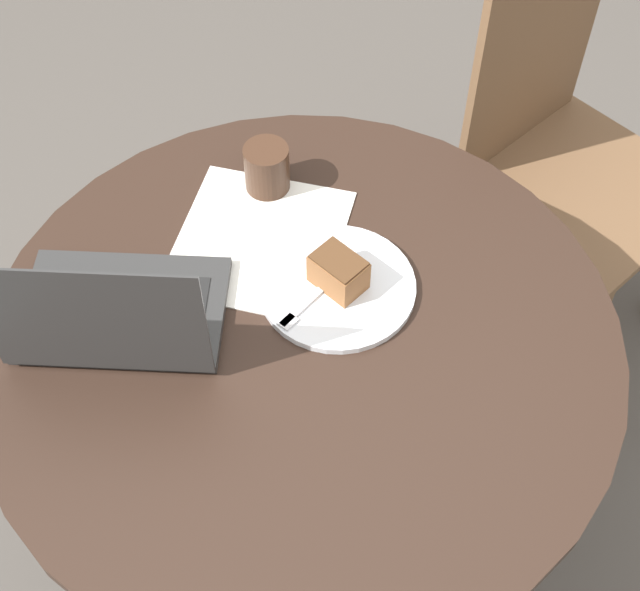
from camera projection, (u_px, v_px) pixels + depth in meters
name	position (u px, v px, depth m)	size (l,w,h in m)	color
ground_plane	(307.00, 516.00, 1.96)	(12.00, 12.00, 0.00)	#4C4742
dining_table	(304.00, 386.00, 1.51)	(1.00, 1.00, 0.71)	black
chair	(562.00, 151.00, 1.91)	(0.57, 0.57, 1.01)	brown
paper_document	(259.00, 240.00, 1.49)	(0.38, 0.38, 0.00)	white
plate	(337.00, 287.00, 1.43)	(0.25, 0.25, 0.01)	silver
cake_slice	(338.00, 272.00, 1.40)	(0.10, 0.09, 0.06)	brown
fork	(310.00, 300.00, 1.40)	(0.11, 0.15, 0.00)	silver
coffee_glass	(267.00, 169.00, 1.53)	(0.08, 0.08, 0.09)	#3D2619
laptop	(116.00, 312.00, 1.35)	(0.30, 0.37, 0.25)	#2D2D2D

